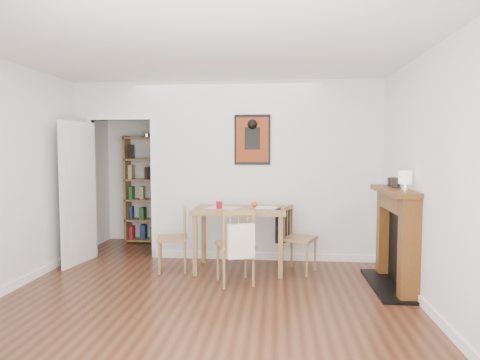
# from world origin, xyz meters

# --- Properties ---
(ground) EXTENTS (5.20, 5.20, 0.00)m
(ground) POSITION_xyz_m (0.00, 0.00, 0.00)
(ground) COLOR #572F1C
(ground) RESTS_ON ground
(room_shell) EXTENTS (5.20, 5.20, 5.20)m
(room_shell) POSITION_xyz_m (0.10, 1.34, 1.30)
(room_shell) COLOR white
(room_shell) RESTS_ON ground
(dining_table) EXTENTS (1.21, 0.77, 0.83)m
(dining_table) POSITION_xyz_m (0.26, 0.79, 0.73)
(dining_table) COLOR olive
(dining_table) RESTS_ON ground
(chair_left) EXTENTS (0.51, 0.51, 0.85)m
(chair_left) POSITION_xyz_m (-0.62, 0.67, 0.43)
(chair_left) COLOR #997247
(chair_left) RESTS_ON ground
(chair_right) EXTENTS (0.61, 0.57, 0.87)m
(chair_right) POSITION_xyz_m (1.03, 0.78, 0.45)
(chair_right) COLOR #997247
(chair_right) RESTS_ON ground
(chair_front) EXTENTS (0.58, 0.62, 0.91)m
(chair_front) POSITION_xyz_m (0.27, 0.20, 0.46)
(chair_front) COLOR #997247
(chair_front) RESTS_ON ground
(bookshelf) EXTENTS (0.78, 0.31, 1.85)m
(bookshelf) POSITION_xyz_m (-1.48, 2.40, 0.91)
(bookshelf) COLOR olive
(bookshelf) RESTS_ON ground
(fireplace) EXTENTS (0.45, 1.25, 1.16)m
(fireplace) POSITION_xyz_m (2.16, 0.25, 0.62)
(fireplace) COLOR brown
(fireplace) RESTS_ON ground
(red_glass) EXTENTS (0.08, 0.08, 0.10)m
(red_glass) POSITION_xyz_m (-0.00, 0.74, 0.88)
(red_glass) COLOR maroon
(red_glass) RESTS_ON dining_table
(orange_fruit) EXTENTS (0.08, 0.08, 0.08)m
(orange_fruit) POSITION_xyz_m (0.45, 0.97, 0.87)
(orange_fruit) COLOR #EB490C
(orange_fruit) RESTS_ON dining_table
(placemat) EXTENTS (0.47, 0.40, 0.00)m
(placemat) POSITION_xyz_m (0.04, 0.84, 0.83)
(placemat) COLOR #F1E1C7
(placemat) RESTS_ON dining_table
(notebook) EXTENTS (0.29, 0.22, 0.01)m
(notebook) POSITION_xyz_m (0.62, 0.87, 0.83)
(notebook) COLOR silver
(notebook) RESTS_ON dining_table
(mantel_lamp) EXTENTS (0.14, 0.14, 0.22)m
(mantel_lamp) POSITION_xyz_m (2.13, -0.10, 1.30)
(mantel_lamp) COLOR silver
(mantel_lamp) RESTS_ON fireplace
(ceramic_jar_a) EXTENTS (0.10, 0.10, 0.12)m
(ceramic_jar_a) POSITION_xyz_m (2.15, 0.34, 1.22)
(ceramic_jar_a) COLOR black
(ceramic_jar_a) RESTS_ON fireplace
(ceramic_jar_b) EXTENTS (0.09, 0.09, 0.11)m
(ceramic_jar_b) POSITION_xyz_m (2.15, 0.54, 1.21)
(ceramic_jar_b) COLOR black
(ceramic_jar_b) RESTS_ON fireplace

